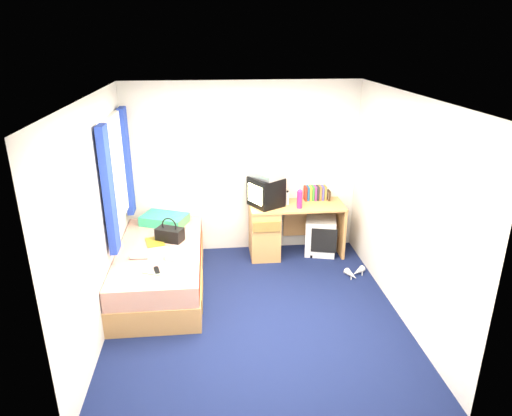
{
  "coord_description": "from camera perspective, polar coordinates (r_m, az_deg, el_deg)",
  "views": [
    {
      "loc": [
        -0.43,
        -4.39,
        2.95
      ],
      "look_at": [
        0.08,
        0.7,
        1.0
      ],
      "focal_mm": 32.0,
      "sensor_mm": 36.0,
      "label": 1
    }
  ],
  "objects": [
    {
      "name": "vcr",
      "position": [
        6.13,
        1.3,
        4.18
      ],
      "size": [
        0.48,
        0.5,
        0.08
      ],
      "primitive_type": "cube",
      "rotation": [
        0.0,
        0.0,
        -0.92
      ],
      "color": "silver",
      "rests_on": "crt_tv"
    },
    {
      "name": "colour_swatch_fan",
      "position": [
        5.08,
        -12.84,
        -7.94
      ],
      "size": [
        0.23,
        0.14,
        0.01
      ],
      "primitive_type": "cube",
      "rotation": [
        0.0,
        0.0,
        -0.4
      ],
      "color": "gold",
      "rests_on": "bed"
    },
    {
      "name": "storage_cube",
      "position": [
        6.59,
        8.05,
        -3.44
      ],
      "size": [
        0.5,
        0.5,
        0.52
      ],
      "primitive_type": "cube",
      "rotation": [
        0.0,
        0.0,
        -0.24
      ],
      "color": "white",
      "rests_on": "ground"
    },
    {
      "name": "water_bottle",
      "position": [
        5.41,
        -14.39,
        -5.83
      ],
      "size": [
        0.2,
        0.08,
        0.07
      ],
      "primitive_type": "cylinder",
      "rotation": [
        0.0,
        1.57,
        -0.05
      ],
      "color": "silver",
      "rests_on": "bed"
    },
    {
      "name": "desk",
      "position": [
        6.42,
        2.59,
        -2.49
      ],
      "size": [
        1.3,
        0.55,
        0.75
      ],
      "color": "tan",
      "rests_on": "ground"
    },
    {
      "name": "crt_tv",
      "position": [
        6.2,
        1.25,
        2.06
      ],
      "size": [
        0.52,
        0.53,
        0.4
      ],
      "rotation": [
        0.0,
        0.0,
        -1.04
      ],
      "color": "black",
      "rests_on": "desk"
    },
    {
      "name": "picture_frame",
      "position": [
        6.54,
        9.1,
        1.6
      ],
      "size": [
        0.02,
        0.12,
        0.14
      ],
      "primitive_type": "cube",
      "rotation": [
        0.0,
        0.0,
        -0.02
      ],
      "color": "#2F1F0F",
      "rests_on": "desk"
    },
    {
      "name": "remote_control",
      "position": [
        5.11,
        -12.29,
        -7.63
      ],
      "size": [
        0.09,
        0.17,
        0.02
      ],
      "primitive_type": "cube",
      "rotation": [
        0.0,
        0.0,
        0.24
      ],
      "color": "black",
      "rests_on": "bed"
    },
    {
      "name": "pillow",
      "position": [
        6.29,
        -11.35,
        -1.42
      ],
      "size": [
        0.69,
        0.57,
        0.13
      ],
      "primitive_type": "cube",
      "rotation": [
        0.0,
        0.0,
        -0.39
      ],
      "color": "#1B98B5",
      "rests_on": "bed"
    },
    {
      "name": "pink_water_bottle",
      "position": [
        6.16,
        5.47,
        1.03
      ],
      "size": [
        0.08,
        0.08,
        0.23
      ],
      "primitive_type": "cylinder",
      "rotation": [
        0.0,
        0.0,
        -0.13
      ],
      "color": "#EA2163",
      "rests_on": "desk"
    },
    {
      "name": "room_shell",
      "position": [
        4.66,
        -0.1,
        2.13
      ],
      "size": [
        3.4,
        3.4,
        3.4
      ],
      "color": "white",
      "rests_on": "ground"
    },
    {
      "name": "handbag",
      "position": [
        5.77,
        -10.73,
        -3.2
      ],
      "size": [
        0.37,
        0.3,
        0.3
      ],
      "rotation": [
        0.0,
        0.0,
        -0.43
      ],
      "color": "black",
      "rests_on": "bed"
    },
    {
      "name": "towel",
      "position": [
        5.33,
        -9.41,
        -5.72
      ],
      "size": [
        0.35,
        0.33,
        0.09
      ],
      "primitive_type": "cube",
      "rotation": [
        0.0,
        0.0,
        -0.41
      ],
      "color": "silver",
      "rests_on": "bed"
    },
    {
      "name": "bed",
      "position": [
        5.76,
        -11.8,
        -7.36
      ],
      "size": [
        1.01,
        2.0,
        0.54
      ],
      "color": "tan",
      "rests_on": "ground"
    },
    {
      "name": "aerosol_can",
      "position": [
        6.28,
        3.93,
        1.21
      ],
      "size": [
        0.06,
        0.06,
        0.18
      ],
      "primitive_type": "cylinder",
      "rotation": [
        0.0,
        0.0,
        0.2
      ],
      "color": "white",
      "rests_on": "desk"
    },
    {
      "name": "white_heels",
      "position": [
        6.13,
        12.24,
        -7.95
      ],
      "size": [
        0.3,
        0.3,
        0.09
      ],
      "color": "silver",
      "rests_on": "ground"
    },
    {
      "name": "book_row",
      "position": [
        6.51,
        7.38,
        1.89
      ],
      "size": [
        0.31,
        0.13,
        0.2
      ],
      "color": "maroon",
      "rests_on": "desk"
    },
    {
      "name": "window_assembly",
      "position": [
        5.62,
        -16.99,
        4.14
      ],
      "size": [
        0.11,
        1.42,
        1.4
      ],
      "color": "silver",
      "rests_on": "room_shell"
    },
    {
      "name": "ground",
      "position": [
        5.3,
        -0.09,
        -12.89
      ],
      "size": [
        3.4,
        3.4,
        0.0
      ],
      "primitive_type": "plane",
      "color": "#0C1438",
      "rests_on": "ground"
    },
    {
      "name": "magazine",
      "position": [
        5.79,
        -12.53,
        -4.14
      ],
      "size": [
        0.27,
        0.32,
        0.01
      ],
      "primitive_type": "cube",
      "rotation": [
        0.0,
        0.0,
        0.24
      ],
      "color": "yellow",
      "rests_on": "bed"
    }
  ]
}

